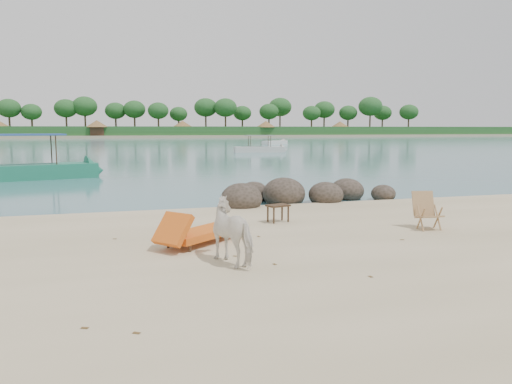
{
  "coord_description": "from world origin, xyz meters",
  "views": [
    {
      "loc": [
        -3.64,
        -9.42,
        2.51
      ],
      "look_at": [
        -0.33,
        2.0,
        1.0
      ],
      "focal_mm": 35.0,
      "sensor_mm": 36.0,
      "label": 1
    }
  ],
  "objects_px": {
    "cow": "(236,232)",
    "boat_near": "(24,142)",
    "deck_chair": "(430,212)",
    "side_table": "(278,215)",
    "boulders": "(295,195)",
    "lounge_chair": "(201,230)"
  },
  "relations": [
    {
      "from": "boulders",
      "to": "boat_near",
      "type": "bearing_deg",
      "value": 132.49
    },
    {
      "from": "cow",
      "to": "side_table",
      "type": "bearing_deg",
      "value": -140.27
    },
    {
      "from": "cow",
      "to": "lounge_chair",
      "type": "xyz_separation_m",
      "value": [
        -0.35,
        1.71,
        -0.27
      ]
    },
    {
      "from": "deck_chair",
      "to": "boat_near",
      "type": "relative_size",
      "value": 0.12
    },
    {
      "from": "cow",
      "to": "lounge_chair",
      "type": "relative_size",
      "value": 0.65
    },
    {
      "from": "side_table",
      "to": "lounge_chair",
      "type": "relative_size",
      "value": 0.26
    },
    {
      "from": "boat_near",
      "to": "cow",
      "type": "bearing_deg",
      "value": -85.88
    },
    {
      "from": "cow",
      "to": "deck_chair",
      "type": "distance_m",
      "value": 5.58
    },
    {
      "from": "cow",
      "to": "deck_chair",
      "type": "xyz_separation_m",
      "value": [
        5.33,
        1.63,
        -0.14
      ]
    },
    {
      "from": "boulders",
      "to": "deck_chair",
      "type": "height_order",
      "value": "deck_chair"
    },
    {
      "from": "cow",
      "to": "deck_chair",
      "type": "bearing_deg",
      "value": 176.38
    },
    {
      "from": "cow",
      "to": "side_table",
      "type": "height_order",
      "value": "cow"
    },
    {
      "from": "boulders",
      "to": "deck_chair",
      "type": "relative_size",
      "value": 7.0
    },
    {
      "from": "side_table",
      "to": "boat_near",
      "type": "bearing_deg",
      "value": 102.63
    },
    {
      "from": "deck_chair",
      "to": "boat_near",
      "type": "xyz_separation_m",
      "value": [
        -11.7,
        16.93,
        1.39
      ]
    },
    {
      "from": "boulders",
      "to": "boat_near",
      "type": "xyz_separation_m",
      "value": [
        -10.3,
        11.24,
        1.64
      ]
    },
    {
      "from": "side_table",
      "to": "lounge_chair",
      "type": "xyz_separation_m",
      "value": [
        -2.4,
        -1.9,
        0.1
      ]
    },
    {
      "from": "cow",
      "to": "boat_near",
      "type": "distance_m",
      "value": 19.66
    },
    {
      "from": "boulders",
      "to": "lounge_chair",
      "type": "bearing_deg",
      "value": -127.37
    },
    {
      "from": "boulders",
      "to": "cow",
      "type": "distance_m",
      "value": 8.32
    },
    {
      "from": "boulders",
      "to": "cow",
      "type": "xyz_separation_m",
      "value": [
        -3.93,
        -7.32,
        0.38
      ]
    },
    {
      "from": "boulders",
      "to": "deck_chair",
      "type": "bearing_deg",
      "value": -76.16
    }
  ]
}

